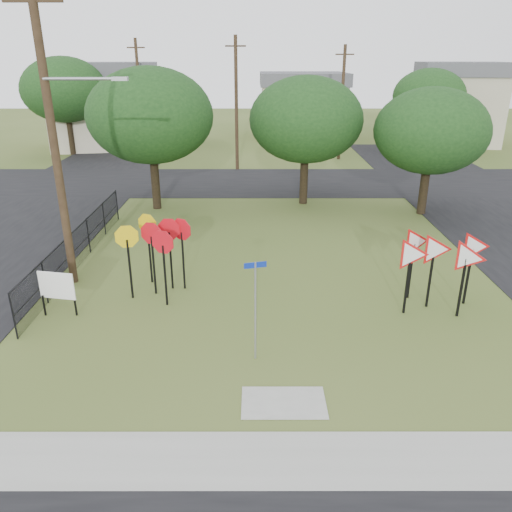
{
  "coord_description": "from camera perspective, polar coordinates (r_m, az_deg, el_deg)",
  "views": [
    {
      "loc": [
        -0.67,
        -12.08,
        7.64
      ],
      "look_at": [
        -0.65,
        3.0,
        1.6
      ],
      "focal_mm": 35.0,
      "sensor_mm": 36.0,
      "label": 1
    }
  ],
  "objects": [
    {
      "name": "street_far",
      "position": [
        32.99,
        1.12,
        8.45
      ],
      "size": [
        60.0,
        8.0,
        0.02
      ],
      "primitive_type": "cube",
      "color": "black",
      "rests_on": "ground"
    },
    {
      "name": "tree_far_right",
      "position": [
        46.56,
        19.16,
        16.88
      ],
      "size": [
        6.0,
        6.0,
        6.8
      ],
      "color": "black",
      "rests_on": "ground"
    },
    {
      "name": "tree_near_left",
      "position": [
        26.77,
        -11.98,
        15.41
      ],
      "size": [
        6.4,
        6.4,
        7.27
      ],
      "color": "black",
      "rests_on": "ground"
    },
    {
      "name": "stop_sign_cluster",
      "position": [
        17.03,
        -11.23,
        1.76
      ],
      "size": [
        2.43,
        2.13,
        2.6
      ],
      "color": "black",
      "rests_on": "ground"
    },
    {
      "name": "utility_pole_main",
      "position": [
        18.0,
        -22.01,
        12.54
      ],
      "size": [
        3.55,
        0.33,
        10.0
      ],
      "color": "#3D2C1C",
      "rests_on": "ground"
    },
    {
      "name": "far_pole_a",
      "position": [
        36.24,
        -2.26,
        17.0
      ],
      "size": [
        1.4,
        0.24,
        9.0
      ],
      "color": "#3D2C1C",
      "rests_on": "ground"
    },
    {
      "name": "house_mid",
      "position": [
        52.49,
        5.28,
        16.83
      ],
      "size": [
        8.4,
        8.4,
        6.2
      ],
      "color": "#BEB699",
      "rests_on": "ground"
    },
    {
      "name": "fence_run",
      "position": [
        20.77,
        -19.56,
        1.24
      ],
      "size": [
        0.05,
        11.55,
        1.5
      ],
      "color": "black",
      "rests_on": "ground"
    },
    {
      "name": "house_right",
      "position": [
        51.73,
        21.98,
        15.91
      ],
      "size": [
        8.3,
        8.3,
        7.2
      ],
      "color": "#BEB699",
      "rests_on": "ground"
    },
    {
      "name": "curb_pad",
      "position": [
        12.35,
        3.18,
        -16.39
      ],
      "size": [
        2.0,
        1.2,
        0.02
      ],
      "primitive_type": "cube",
      "color": "gray",
      "rests_on": "ground"
    },
    {
      "name": "planting_strip",
      "position": [
        10.17,
        4.18,
        -26.9
      ],
      "size": [
        30.0,
        0.8,
        0.02
      ],
      "primitive_type": "cube",
      "color": "#40521F",
      "rests_on": "ground"
    },
    {
      "name": "info_board",
      "position": [
        16.71,
        -21.82,
        -3.32
      ],
      "size": [
        1.17,
        0.27,
        1.48
      ],
      "color": "black",
      "rests_on": "ground"
    },
    {
      "name": "tree_far_left",
      "position": [
        44.86,
        -21.03,
        17.32
      ],
      "size": [
        6.8,
        6.8,
        7.73
      ],
      "color": "black",
      "rests_on": "ground"
    },
    {
      "name": "street_left",
      "position": [
        25.97,
        -25.95,
        2.48
      ],
      "size": [
        8.0,
        50.0,
        0.02
      ],
      "primitive_type": "cube",
      "color": "black",
      "rests_on": "ground"
    },
    {
      "name": "street_name_sign",
      "position": [
        13.05,
        -0.08,
        -5.58
      ],
      "size": [
        0.57,
        0.16,
        2.83
      ],
      "color": "#919599",
      "rests_on": "ground"
    },
    {
      "name": "far_pole_b",
      "position": [
        40.77,
        9.79,
        16.9
      ],
      "size": [
        1.4,
        0.24,
        8.5
      ],
      "color": "#3D2C1C",
      "rests_on": "ground"
    },
    {
      "name": "far_pole_c",
      "position": [
        43.21,
        -13.13,
        17.26
      ],
      "size": [
        1.4,
        0.24,
        9.0
      ],
      "color": "#3D2C1C",
      "rests_on": "ground"
    },
    {
      "name": "tree_near_right",
      "position": [
        26.76,
        19.39,
        13.31
      ],
      "size": [
        5.6,
        5.6,
        6.33
      ],
      "color": "black",
      "rests_on": "ground"
    },
    {
      "name": "tree_near_mid",
      "position": [
        27.39,
        5.74,
        15.22
      ],
      "size": [
        6.0,
        6.0,
        6.8
      ],
      "color": "black",
      "rests_on": "ground"
    },
    {
      "name": "house_left",
      "position": [
        48.14,
        -16.82,
        16.2
      ],
      "size": [
        10.58,
        8.88,
        7.2
      ],
      "color": "#BEB699",
      "rests_on": "ground"
    },
    {
      "name": "ground",
      "position": [
        14.31,
        2.67,
        -10.47
      ],
      "size": [
        140.0,
        140.0,
        0.0
      ],
      "primitive_type": "plane",
      "color": "#40521F"
    },
    {
      "name": "yield_sign_cluster",
      "position": [
        16.69,
        20.19,
        0.26
      ],
      "size": [
        3.31,
        1.79,
        2.58
      ],
      "color": "black",
      "rests_on": "ground"
    },
    {
      "name": "sidewalk",
      "position": [
        10.99,
        3.71,
        -22.2
      ],
      "size": [
        30.0,
        1.6,
        0.02
      ],
      "primitive_type": "cube",
      "color": "gray",
      "rests_on": "ground"
    }
  ]
}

